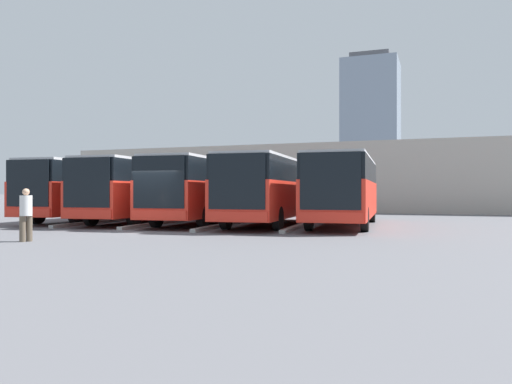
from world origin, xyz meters
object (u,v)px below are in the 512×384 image
(bus_2, at_px, (206,188))
(bus_3, at_px, (146,189))
(bus_0, at_px, (344,188))
(bus_4, at_px, (95,189))
(bus_1, at_px, (270,188))
(pedestrian, at_px, (26,213))

(bus_2, distance_m, bus_3, 3.49)
(bus_0, relative_size, bus_4, 1.00)
(bus_0, xyz_separation_m, bus_4, (13.95, 0.54, 0.00))
(bus_1, relative_size, bus_4, 1.00)
(bus_1, height_order, bus_3, same)
(bus_1, height_order, bus_2, same)
(bus_2, distance_m, pedestrian, 10.59)
(bus_0, relative_size, pedestrian, 6.32)
(bus_1, relative_size, pedestrian, 6.32)
(bus_0, xyz_separation_m, bus_2, (6.97, 0.63, 0.00))
(bus_0, bearing_deg, pedestrian, 48.26)
(bus_1, distance_m, bus_4, 10.46)
(bus_2, height_order, bus_3, same)
(bus_3, distance_m, bus_4, 3.49)
(pedestrian, bearing_deg, bus_4, 53.72)
(bus_3, relative_size, bus_4, 1.00)
(bus_2, relative_size, bus_4, 1.00)
(bus_0, height_order, bus_2, same)
(bus_2, bearing_deg, bus_0, -179.37)
(pedestrian, bearing_deg, bus_2, 18.18)
(bus_4, xyz_separation_m, pedestrian, (-5.53, 10.54, -0.88))
(bus_4, bearing_deg, bus_2, 174.72)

